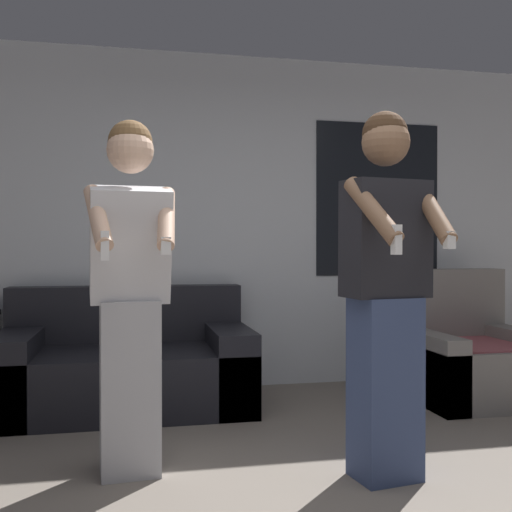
% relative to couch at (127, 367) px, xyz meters
% --- Properties ---
extents(wall_back, '(6.33, 0.07, 2.70)m').
position_rel_couch_xyz_m(wall_back, '(0.92, 0.51, 1.07)').
color(wall_back, silver).
rests_on(wall_back, ground_plane).
extents(couch, '(1.72, 0.97, 0.84)m').
position_rel_couch_xyz_m(couch, '(0.00, 0.00, 0.00)').
color(couch, black).
rests_on(couch, ground_plane).
extents(armchair, '(0.93, 0.94, 0.96)m').
position_rel_couch_xyz_m(armchair, '(2.52, -0.23, 0.01)').
color(armchair, slate).
rests_on(armchair, ground_plane).
extents(person_left, '(0.45, 0.52, 1.75)m').
position_rel_couch_xyz_m(person_left, '(0.03, -1.31, 0.62)').
color(person_left, '#B2B2B7').
rests_on(person_left, ground_plane).
extents(person_right, '(0.46, 0.50, 1.79)m').
position_rel_couch_xyz_m(person_right, '(1.25, -1.61, 0.64)').
color(person_right, '#384770').
rests_on(person_right, ground_plane).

